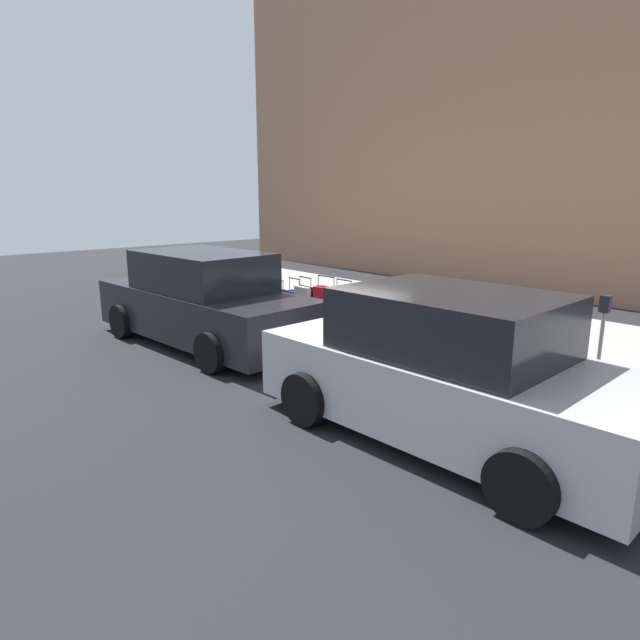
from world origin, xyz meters
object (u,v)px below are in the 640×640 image
Objects in this scene: suitcase_silver_8 at (306,304)px; bollard_post at (238,290)px; suitcase_silver_1 at (464,339)px; parked_car_silver_0 at (449,371)px; suitcase_maroon_6 at (344,312)px; suitcase_red_7 at (326,306)px; fire_hydrant at (258,292)px; suitcase_teal_4 at (390,320)px; parked_car_charcoal_1 at (204,302)px; suitcase_olive_5 at (365,316)px; suitcase_navy_2 at (435,335)px; suitcase_navy_9 at (295,304)px; suitcase_black_3 at (415,326)px; suitcase_red_0 at (490,351)px; parking_meter at (602,329)px; suitcase_black_10 at (278,301)px.

bollard_post is (2.32, 0.10, -0.01)m from suitcase_silver_8.
suitcase_silver_1 is 2.50m from parked_car_silver_0.
suitcase_maroon_6 is at bearing 0.28° from suitcase_silver_1.
parked_car_silver_0 is (-4.93, 2.12, 0.27)m from suitcase_silver_8.
suitcase_red_7 is 1.38× the size of fire_hydrant.
parked_car_charcoal_1 is (2.48, 2.24, 0.26)m from suitcase_teal_4.
suitcase_navy_2 is at bearing 177.24° from suitcase_olive_5.
suitcase_silver_1 reaches higher than suitcase_teal_4.
suitcase_maroon_6 is at bearing -29.17° from parked_car_silver_0.
suitcase_black_3 is at bearing -179.76° from suitcase_navy_9.
fire_hydrant is (5.87, -0.02, 0.10)m from suitcase_red_0.
suitcase_silver_8 reaches higher than suitcase_teal_4.
suitcase_silver_8 is 0.73× the size of parking_meter.
suitcase_maroon_6 is at bearing 4.84° from suitcase_teal_4.
suitcase_maroon_6 is at bearing 176.91° from suitcase_navy_9.
suitcase_red_7 is 1.03m from suitcase_navy_9.
suitcase_black_3 is 1.04× the size of suitcase_maroon_6.
suitcase_teal_4 is 0.84× the size of suitcase_maroon_6.
parked_car_charcoal_1 is (5.26, -0.00, 0.01)m from parked_car_silver_0.
suitcase_silver_1 is 0.93× the size of suitcase_maroon_6.
fire_hydrant is (0.72, -0.01, 0.11)m from suitcase_black_10.
parking_meter is at bearing -176.48° from suitcase_olive_5.
parked_car_silver_0 is (0.64, 2.42, -0.19)m from parking_meter.
suitcase_black_10 is (5.15, -0.01, -0.01)m from suitcase_red_0.
fire_hydrant reaches higher than suitcase_red_0.
suitcase_red_0 is 0.73× the size of suitcase_navy_9.
suitcase_silver_1 is 5.40m from fire_hydrant.
suitcase_maroon_6 reaches higher than suitcase_silver_1.
suitcase_black_10 is 0.15× the size of parked_car_charcoal_1.
suitcase_red_0 is at bearing 177.50° from suitcase_teal_4.
suitcase_maroon_6 reaches higher than suitcase_black_10.
suitcase_navy_9 is at bearing -2.30° from suitcase_red_7.
parked_car_charcoal_1 reaches higher than suitcase_olive_5.
suitcase_maroon_6 is (0.52, 0.03, 0.00)m from suitcase_olive_5.
suitcase_navy_2 is 0.19× the size of parked_car_charcoal_1.
suitcase_silver_8 is at bearing 2.67° from suitcase_black_3.
parked_car_silver_0 is at bearing 119.70° from suitcase_silver_1.
suitcase_maroon_6 reaches higher than suitcase_silver_8.
suitcase_black_3 reaches higher than bollard_post.
fire_hydrant is (3.31, 0.01, 0.00)m from suitcase_olive_5.
suitcase_navy_2 is 0.93× the size of suitcase_red_7.
suitcase_navy_9 is at bearing -173.50° from bollard_post.
suitcase_red_7 is at bearing -111.52° from parked_car_charcoal_1.
suitcase_red_0 is at bearing 176.31° from suitcase_black_3.
suitcase_navy_2 is 3.21m from suitcase_silver_8.
suitcase_silver_8 is at bearing -98.85° from parked_car_charcoal_1.
suitcase_red_0 is 0.47× the size of parking_meter.
parked_car_charcoal_1 is (0.86, 2.19, 0.26)m from suitcase_red_7.
suitcase_black_3 is 3.18m from parked_car_silver_0.
suitcase_silver_1 is 3.69m from suitcase_silver_8.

